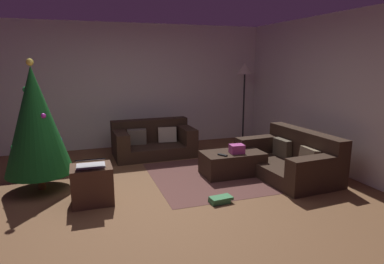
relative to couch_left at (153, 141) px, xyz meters
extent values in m
plane|color=brown|center=(-0.39, -2.24, -0.27)|extent=(6.40, 6.40, 0.00)
cube|color=silver|center=(-0.39, 0.90, 1.03)|extent=(6.40, 0.12, 2.60)
cube|color=silver|center=(2.75, -2.24, 1.03)|extent=(0.12, 6.40, 2.60)
cube|color=#332319|center=(0.00, -0.09, -0.16)|extent=(1.56, 0.92, 0.23)
cube|color=#332319|center=(-0.01, 0.23, 0.18)|extent=(1.54, 0.28, 0.45)
cube|color=#332319|center=(0.65, -0.07, 0.11)|extent=(0.26, 0.89, 0.31)
cube|color=#332319|center=(-0.65, -0.11, 0.11)|extent=(0.26, 0.89, 0.31)
cube|color=#BCB299|center=(0.31, 0.04, 0.11)|extent=(0.38, 0.21, 0.31)
cube|color=#716B5B|center=(-0.31, 0.02, 0.11)|extent=(0.37, 0.19, 0.31)
cube|color=#332319|center=(1.76, -1.95, -0.16)|extent=(1.07, 1.69, 0.23)
cube|color=#332319|center=(2.12, -1.93, 0.21)|extent=(0.34, 1.64, 0.50)
cube|color=#332319|center=(1.80, -2.64, 0.10)|extent=(0.98, 0.30, 0.29)
cube|color=#332319|center=(1.71, -1.26, 0.10)|extent=(0.98, 0.30, 0.29)
cube|color=#8C7A5B|center=(1.94, -2.26, 0.11)|extent=(0.17, 0.37, 0.31)
cube|color=brown|center=(1.90, -1.61, 0.11)|extent=(0.16, 0.37, 0.30)
cube|color=#332319|center=(0.98, -1.58, -0.08)|extent=(0.99, 0.57, 0.37)
cube|color=#B23F8C|center=(1.02, -1.65, 0.17)|extent=(0.24, 0.19, 0.14)
cube|color=black|center=(0.74, -1.72, 0.11)|extent=(0.12, 0.16, 0.02)
cylinder|color=brown|center=(-1.93, -1.28, -0.15)|extent=(0.10, 0.10, 0.25)
cone|color=#14581E|center=(-1.93, -1.28, 0.74)|extent=(0.93, 0.93, 1.53)
sphere|color=#CC33BF|center=(-2.01, -1.10, 0.84)|extent=(0.07, 0.07, 0.07)
sphere|color=orange|center=(-1.90, -1.00, 0.56)|extent=(0.06, 0.06, 0.06)
sphere|color=green|center=(-2.05, -1.16, 0.87)|extent=(0.08, 0.08, 0.08)
sphere|color=#2699E5|center=(-1.65, -1.19, 0.42)|extent=(0.08, 0.08, 0.08)
sphere|color=green|center=(-2.23, -1.37, 0.41)|extent=(0.06, 0.06, 0.06)
sphere|color=#CC33BF|center=(-1.81, -1.44, 0.83)|extent=(0.08, 0.08, 0.08)
sphere|color=green|center=(-2.01, -1.25, 1.18)|extent=(0.09, 0.09, 0.09)
sphere|color=#F2D84C|center=(-1.93, -1.28, 1.54)|extent=(0.10, 0.10, 0.10)
cube|color=#4C3323|center=(-1.25, -2.02, -0.02)|extent=(0.52, 0.44, 0.50)
cube|color=silver|center=(-1.25, -2.02, 0.24)|extent=(0.36, 0.24, 0.02)
cube|color=black|center=(-1.25, -2.17, 0.36)|extent=(0.36, 0.24, 0.08)
cube|color=#387A47|center=(0.33, -2.57, -0.25)|extent=(0.26, 0.18, 0.04)
cube|color=#387A47|center=(0.35, -2.57, -0.21)|extent=(0.31, 0.19, 0.04)
cylinder|color=black|center=(2.18, 0.37, -0.26)|extent=(0.28, 0.28, 0.02)
cylinder|color=black|center=(2.18, 0.37, 0.50)|extent=(0.04, 0.04, 1.55)
cone|color=beige|center=(2.18, 0.37, 1.40)|extent=(0.36, 0.36, 0.24)
cube|color=brown|center=(0.98, -1.58, -0.27)|extent=(2.60, 2.00, 0.01)
camera|label=1|loc=(-1.34, -6.35, 1.57)|focal=31.31mm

